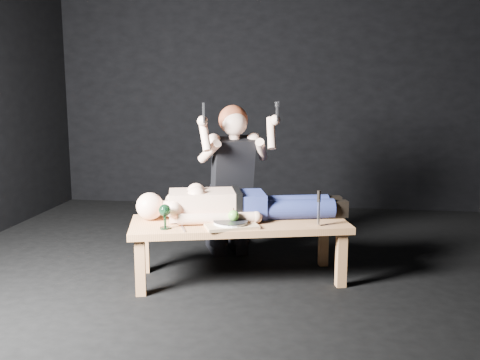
% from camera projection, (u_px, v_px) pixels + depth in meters
% --- Properties ---
extents(ground, '(5.00, 5.00, 0.00)m').
position_uv_depth(ground, '(233.00, 274.00, 4.15)').
color(ground, black).
rests_on(ground, ground).
extents(back_wall, '(5.00, 0.00, 5.00)m').
position_uv_depth(back_wall, '(265.00, 81.00, 6.33)').
color(back_wall, black).
rests_on(back_wall, ground).
extents(table, '(1.69, 0.98, 0.45)m').
position_uv_depth(table, '(239.00, 250.00, 4.01)').
color(table, '#B97D49').
rests_on(table, ground).
extents(lying_man, '(1.64, 0.86, 0.26)m').
position_uv_depth(lying_man, '(244.00, 201.00, 4.06)').
color(lying_man, '#D7A589').
rests_on(lying_man, table).
extents(kneeling_woman, '(0.96, 1.00, 1.33)m').
position_uv_depth(kneeling_woman, '(231.00, 180.00, 4.49)').
color(kneeling_woman, black).
rests_on(kneeling_woman, ground).
extents(serving_tray, '(0.44, 0.38, 0.02)m').
position_uv_depth(serving_tray, '(231.00, 225.00, 3.81)').
color(serving_tray, tan).
rests_on(serving_tray, table).
extents(plate, '(0.32, 0.32, 0.02)m').
position_uv_depth(plate, '(231.00, 222.00, 3.81)').
color(plate, white).
rests_on(plate, serving_tray).
extents(apple, '(0.08, 0.08, 0.08)m').
position_uv_depth(apple, '(234.00, 216.00, 3.81)').
color(apple, '#60AD2F').
rests_on(apple, plate).
extents(goblet, '(0.10, 0.10, 0.18)m').
position_uv_depth(goblet, '(165.00, 217.00, 3.74)').
color(goblet, black).
rests_on(goblet, table).
extents(fork_flat, '(0.08, 0.16, 0.01)m').
position_uv_depth(fork_flat, '(183.00, 229.00, 3.74)').
color(fork_flat, '#B2B2B7').
rests_on(fork_flat, table).
extents(knife_flat, '(0.04, 0.17, 0.01)m').
position_uv_depth(knife_flat, '(249.00, 227.00, 3.80)').
color(knife_flat, '#B2B2B7').
rests_on(knife_flat, table).
extents(spoon_flat, '(0.14, 0.12, 0.01)m').
position_uv_depth(spoon_flat, '(240.00, 225.00, 3.85)').
color(spoon_flat, '#B2B2B7').
rests_on(spoon_flat, table).
extents(carving_knife, '(0.04, 0.04, 0.26)m').
position_uv_depth(carving_knife, '(319.00, 208.00, 3.82)').
color(carving_knife, '#B2B2B7').
rests_on(carving_knife, table).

